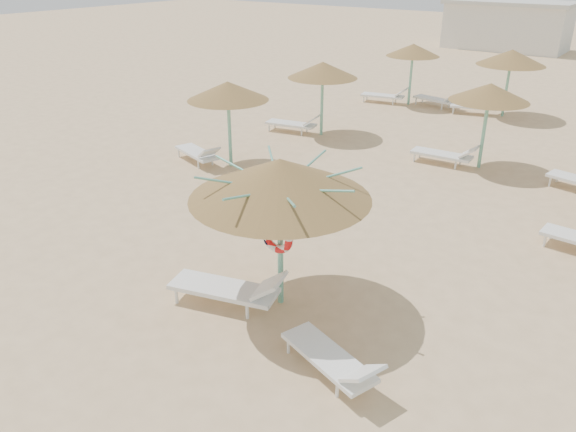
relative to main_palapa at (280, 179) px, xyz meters
The scene contains 5 objects.
ground 2.55m from the main_palapa, 118.30° to the left, with size 120.00×120.00×0.00m, color #D8B384.
main_palapa is the anchor object (origin of this frame).
lounger_main_a 2.35m from the main_palapa, 136.22° to the right, with size 2.34×1.25×0.81m.
lounger_main_b 3.18m from the main_palapa, 32.48° to the right, with size 2.01×1.17×0.70m.
service_hut 35.76m from the main_palapa, 99.86° to the left, with size 8.40×4.40×3.25m.
Camera 1 is at (5.56, -7.58, 6.10)m, focal length 35.00 mm.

